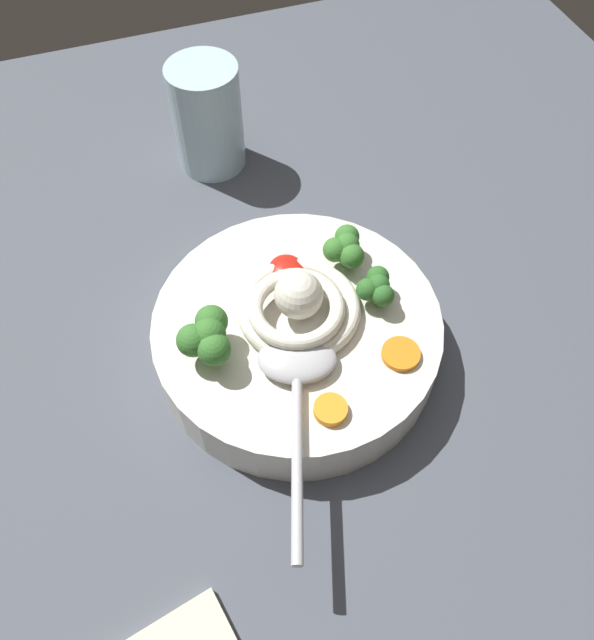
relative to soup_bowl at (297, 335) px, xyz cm
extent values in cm
cube|color=#474C56|center=(2.02, -2.77, -4.53)|extent=(107.71, 107.71, 4.27)
cylinder|color=silver|center=(0.00, 0.00, -0.08)|extent=(23.42, 23.42, 4.64)
cylinder|color=gold|center=(0.00, 0.00, 0.11)|extent=(20.61, 20.61, 4.26)
torus|color=silver|center=(-0.59, 0.34, 2.93)|extent=(9.94, 9.94, 1.37)
torus|color=silver|center=(0.06, -0.09, 4.02)|extent=(10.65, 10.65, 1.23)
sphere|color=silver|center=(-0.59, 0.34, 4.71)|extent=(3.86, 3.86, 3.86)
ellipsoid|color=#B7B7BC|center=(3.87, -1.35, 3.04)|extent=(6.13, 7.12, 1.60)
cylinder|color=#B7B7BC|center=(10.95, -3.82, 3.04)|extent=(14.43, 5.70, 0.80)
ellipsoid|color=red|center=(-4.41, 0.68, 3.02)|extent=(3.47, 3.12, 1.56)
cylinder|color=#7A9E60|center=(0.78, -7.14, 2.93)|extent=(1.28, 1.28, 1.38)
sphere|color=#38752D|center=(0.78, -7.14, 4.88)|extent=(2.52, 2.52, 2.52)
sphere|color=#38752D|center=(2.04, -7.14, 4.65)|extent=(2.52, 2.52, 2.52)
sphere|color=#38752D|center=(-0.36, -6.68, 4.76)|extent=(2.52, 2.52, 2.52)
sphere|color=#38752D|center=(0.78, -8.40, 4.69)|extent=(2.52, 2.52, 2.52)
cylinder|color=#7A9E60|center=(-4.28, 5.89, 2.81)|extent=(1.06, 1.06, 1.14)
sphere|color=#38752D|center=(-4.28, 5.89, 4.43)|extent=(2.09, 2.09, 2.09)
sphere|color=#38752D|center=(-3.24, 5.89, 4.24)|extent=(2.09, 2.09, 2.09)
sphere|color=#38752D|center=(-5.23, 6.27, 4.33)|extent=(2.09, 2.09, 2.09)
sphere|color=#38752D|center=(-4.28, 4.85, 4.27)|extent=(2.09, 2.09, 2.09)
cylinder|color=#7A9E60|center=(0.23, 6.77, 2.74)|extent=(0.94, 0.94, 1.00)
sphere|color=#2D6628|center=(0.23, 6.77, 4.16)|extent=(1.84, 1.84, 1.84)
sphere|color=#2D6628|center=(1.15, 6.77, 4.00)|extent=(1.84, 1.84, 1.84)
sphere|color=#2D6628|center=(-0.61, 7.10, 4.08)|extent=(1.84, 1.84, 1.84)
sphere|color=#2D6628|center=(0.23, 5.85, 4.03)|extent=(1.84, 1.84, 1.84)
cylinder|color=orange|center=(5.79, 6.42, 2.49)|extent=(3.00, 3.00, 0.50)
cylinder|color=orange|center=(8.47, -0.39, 2.58)|extent=(2.51, 2.51, 0.68)
cylinder|color=silver|center=(-25.68, -0.54, 3.19)|extent=(7.06, 7.06, 11.17)
camera|label=1|loc=(27.26, -9.55, 44.12)|focal=35.72mm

